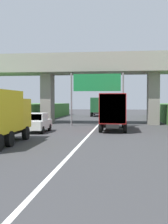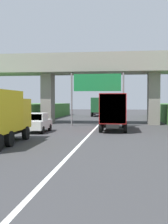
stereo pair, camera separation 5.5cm
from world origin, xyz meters
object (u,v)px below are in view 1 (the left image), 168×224
Objects in this scene: overhead_highway_sign at (97,86)px; truck_red at (113,110)px; car_white at (37,123)px; truck_green at (98,106)px.

truck_red is at bearing -65.41° from overhead_highway_sign.
car_white is at bearing -158.65° from truck_red.
car_white is (-4.83, -6.80, -3.54)m from overhead_highway_sign.
truck_green is 1.78× the size of car_white.
overhead_highway_sign reaches higher than truck_green.
car_white is (-6.73, -2.63, -1.08)m from truck_red.
overhead_highway_sign is 0.81× the size of truck_red.
truck_red is (3.45, -26.91, 0.00)m from truck_green.
truck_red is at bearing 21.35° from car_white.
truck_red is (1.91, -4.16, -2.46)m from overhead_highway_sign.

